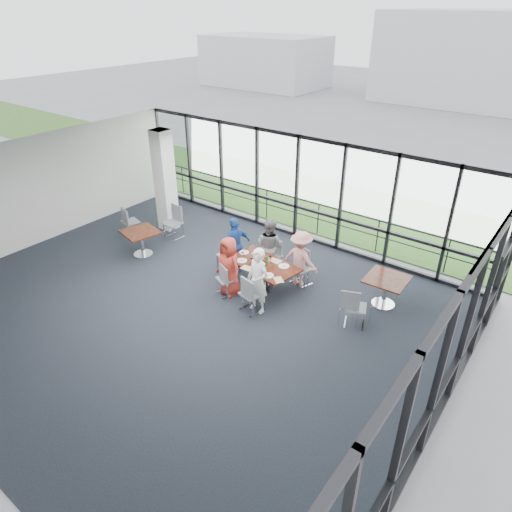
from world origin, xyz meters
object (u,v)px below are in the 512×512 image
Objects in this scene: side_table_right at (386,282)px; diner_far_left at (269,246)px; side_table_left at (141,235)px; chair_main_nr at (252,294)px; chair_spare_la at (130,222)px; diner_end at (235,245)px; chair_main_fl at (273,256)px; chair_main_fr at (302,268)px; diner_near_left at (229,266)px; diner_near_right at (258,281)px; chair_spare_r at (356,307)px; chair_main_nl at (226,279)px; chair_main_end at (228,255)px; structural_column at (165,181)px; main_table at (263,268)px; chair_spare_lb at (173,223)px; diner_far_right at (301,259)px.

side_table_right is 3.18m from diner_far_left.
diner_far_left reaches higher than side_table_left.
chair_main_nr reaches higher than chair_spare_la.
diner_end is 1.09m from chair_main_fl.
diner_near_left is at bearing 69.16° from chair_main_fr.
diner_near_right is 1.75× the size of chair_spare_r.
diner_far_left is 1.60m from chair_main_nl.
side_table_right is at bearing 107.28° from chair_main_end.
chair_main_fr is at bearing 17.84° from side_table_left.
diner_near_right is 5.65m from chair_spare_la.
side_table_right is 0.61× the size of diner_end.
chair_spare_la is at bearing -170.94° from side_table_right.
chair_spare_la is (-7.90, -1.26, -0.17)m from side_table_right.
chair_main_nl is at bearing 40.67° from chair_main_end.
chair_main_nl is (-0.21, -1.55, -0.35)m from diner_far_left.
structural_column is 2.03× the size of diner_far_left.
side_table_right is 1.18× the size of chair_main_fl.
main_table is 2.56m from chair_spare_r.
chair_main_fl is at bearing 121.04° from diner_near_right.
diner_far_left reaches higher than chair_spare_lb.
chair_main_nr is 1.00× the size of chair_main_end.
diner_near_left is 4.63m from chair_spare_la.
chair_main_fr is at bearing 136.73° from chair_spare_r.
diner_end reaches higher than side_table_right.
chair_main_nr is 2.42m from chair_spare_r.
diner_near_right is 2.05m from chair_main_end.
chair_spare_lb reaches higher than side_table_right.
diner_far_left is 1.63× the size of chair_main_nr.
chair_main_nl is at bearing 70.06° from chair_main_fr.
diner_far_left reaches higher than chair_main_nr.
chair_main_end is at bearing 42.36° from chair_main_fl.
chair_main_end is (-0.19, -0.07, -0.31)m from diner_end.
side_table_left is 4.35m from diner_near_right.
structural_column reaches higher than chair_main_nl.
chair_main_end is (-1.31, 0.18, -0.13)m from main_table.
chair_main_end is (-1.76, 1.01, -0.34)m from diner_near_right.
main_table is 1.18× the size of diner_near_right.
chair_main_fr reaches higher than side_table_right.
side_table_left is 1.34× the size of chair_main_fl.
diner_end is 4.04m from chair_spare_la.
diner_far_right is at bearing 17.12° from side_table_left.
chair_spare_lb is at bearing 20.40° from chair_main_fr.
chair_main_nl reaches higher than main_table.
chair_spare_la reaches higher than side_table_right.
diner_end is (-3.88, -0.96, 0.15)m from side_table_right.
diner_near_right reaches higher than side_table_right.
chair_main_nr is 1.17× the size of chair_main_fl.
side_table_right is at bearing -170.93° from chair_main_fl.
diner_end reaches higher than diner_far_right.
diner_near_left is at bearing -120.40° from main_table.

